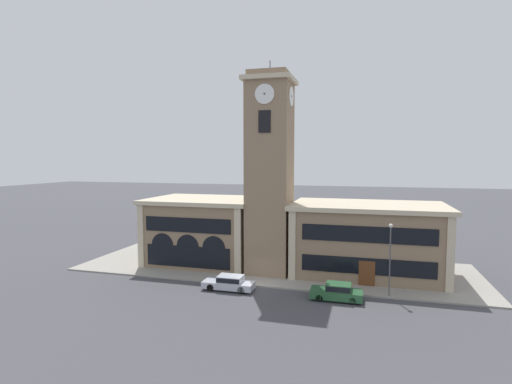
% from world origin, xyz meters
% --- Properties ---
extents(ground_plane, '(300.00, 300.00, 0.00)m').
position_xyz_m(ground_plane, '(0.00, 0.00, 0.00)').
color(ground_plane, '#424247').
extents(sidewalk_kerb, '(43.24, 14.06, 0.15)m').
position_xyz_m(sidewalk_kerb, '(0.00, 7.03, 0.07)').
color(sidewalk_kerb, gray).
rests_on(sidewalk_kerb, ground_plane).
extents(clock_tower, '(5.10, 5.10, 22.30)m').
position_xyz_m(clock_tower, '(0.00, 5.03, 10.60)').
color(clock_tower, '#897056').
rests_on(clock_tower, ground_plane).
extents(town_hall_left_wing, '(12.70, 9.92, 7.60)m').
position_xyz_m(town_hall_left_wing, '(-8.50, 7.41, 3.83)').
color(town_hall_left_wing, '#897056').
rests_on(town_hall_left_wing, ground_plane).
extents(town_hall_right_wing, '(15.82, 9.92, 7.50)m').
position_xyz_m(town_hall_right_wing, '(10.06, 7.42, 3.77)').
color(town_hall_right_wing, '#897056').
rests_on(town_hall_right_wing, ground_plane).
extents(parked_car_near, '(4.81, 1.79, 1.37)m').
position_xyz_m(parked_car_near, '(-2.26, -1.50, 0.72)').
color(parked_car_near, '#B2B7C1').
rests_on(parked_car_near, ground_plane).
extents(parked_car_mid, '(4.46, 1.88, 1.46)m').
position_xyz_m(parked_car_mid, '(7.61, -1.50, 0.75)').
color(parked_car_mid, '#285633').
rests_on(parked_car_mid, ground_plane).
extents(street_lamp, '(0.36, 0.36, 6.41)m').
position_xyz_m(street_lamp, '(11.98, 0.50, 4.29)').
color(street_lamp, '#4C4C51').
rests_on(street_lamp, sidewalk_kerb).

